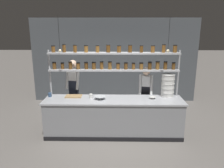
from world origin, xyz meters
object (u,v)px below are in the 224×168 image
Objects in this scene: chef_left at (74,87)px; cutting_board at (74,96)px; container_stack at (168,85)px; prep_bowl_center_front at (153,98)px; chef_center at (146,93)px; serving_cup_front at (91,96)px; spice_shelf_unit at (114,63)px; prep_bowl_near_left at (100,98)px; serving_cup_by_board at (50,95)px.

chef_left is 4.41× the size of cutting_board.
cutting_board is at bearing -178.02° from container_stack.
prep_bowl_center_front is (-0.40, -0.20, -0.26)m from container_stack.
chef_center reaches higher than serving_cup_front.
spice_shelf_unit reaches higher than container_stack.
prep_bowl_near_left is at bearing -145.11° from chef_center.
chef_center is 3.99× the size of cutting_board.
serving_cup_by_board reaches higher than cutting_board.
container_stack is 2.03× the size of prep_bowl_near_left.
spice_shelf_unit is at bearing 5.78° from serving_cup_by_board.
prep_bowl_near_left is at bearing -170.76° from container_stack.
cutting_board is 1.44× the size of prep_bowl_near_left.
container_stack is 3.40× the size of prep_bowl_center_front.
chef_left is at bearing 137.52° from prep_bowl_near_left.
cutting_board is (-1.85, -0.39, 0.02)m from chef_center.
chef_left is 2.14m from prep_bowl_center_front.
container_stack is at bearing 5.57° from serving_cup_front.
cutting_board is at bearing -71.86° from chef_left.
spice_shelf_unit is 2.03× the size of chef_center.
chef_left is 0.82m from serving_cup_front.
chef_left reaches higher than container_stack.
prep_bowl_near_left is (-1.67, -0.27, -0.25)m from container_stack.
spice_shelf_unit is at bearing 164.16° from prep_bowl_center_front.
container_stack is at bearing -2.12° from chef_left.
prep_bowl_center_front is 1.64× the size of serving_cup_by_board.
serving_cup_by_board is (-1.04, 0.09, -0.00)m from serving_cup_front.
chef_left is at bearing 100.21° from cutting_board.
serving_cup_front reaches higher than serving_cup_by_board.
spice_shelf_unit is 8.11× the size of cutting_board.
container_stack reaches higher than prep_bowl_near_left.
cutting_board is at bearing 166.86° from serving_cup_front.
chef_left reaches higher than serving_cup_by_board.
container_stack reaches higher than cutting_board.
prep_bowl_center_front is 1.51m from serving_cup_front.
serving_cup_front is at bearing -152.06° from chef_center.
chef_center is at bearing 11.92° from cutting_board.
cutting_board is 0.46m from serving_cup_front.
spice_shelf_unit is 11.66× the size of prep_bowl_near_left.
chef_left is 16.75× the size of serving_cup_front.
container_stack is 2.95m from serving_cup_by_board.
spice_shelf_unit is at bearing -10.54° from chef_left.
chef_left is 17.34× the size of serving_cup_by_board.
serving_cup_front is 1.04m from serving_cup_by_board.
spice_shelf_unit is 1.38m from chef_left.
spice_shelf_unit reaches higher than serving_cup_front.
chef_left reaches higher than prep_bowl_near_left.
spice_shelf_unit is 19.47× the size of prep_bowl_center_front.
container_stack is at bearing 1.98° from cutting_board.
serving_cup_front is at bearing -174.43° from container_stack.
serving_cup_front is (-1.51, 0.02, 0.03)m from prep_bowl_center_front.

